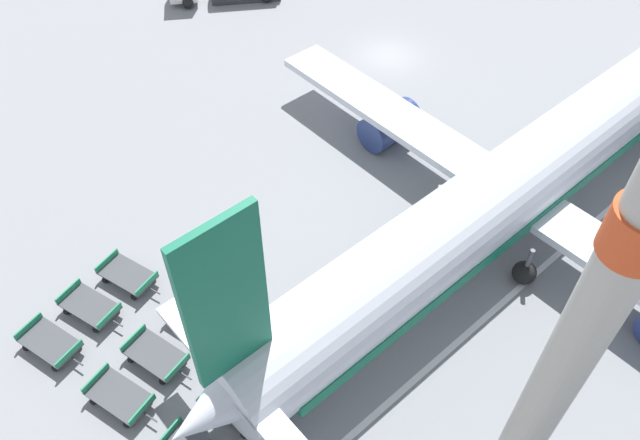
{
  "coord_description": "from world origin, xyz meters",
  "views": [
    {
      "loc": [
        24.87,
        -30.63,
        25.04
      ],
      "look_at": [
        9.58,
        -16.01,
        2.04
      ],
      "focal_mm": 35.0,
      "sensor_mm": 36.0,
      "label": 1
    }
  ],
  "objects_px": {
    "baggage_dolly_row_near_col_a": "(50,343)",
    "baggage_dolly_row_mid_b_col_a": "(128,275)",
    "baggage_dolly_row_mid_b_col_c": "(269,369)",
    "baggage_dolly_row_near_col_b": "(120,397)",
    "baggage_dolly_row_mid_b_col_b": "(195,319)",
    "airplane": "(529,174)",
    "baggage_dolly_row_mid_a_col_a": "(90,307)",
    "baggage_dolly_row_mid_a_col_b": "(156,356)",
    "baggage_dolly_row_mid_a_col_c": "(235,407)"
  },
  "relations": [
    {
      "from": "baggage_dolly_row_mid_b_col_a",
      "to": "baggage_dolly_row_mid_b_col_b",
      "type": "relative_size",
      "value": 1.0
    },
    {
      "from": "airplane",
      "to": "baggage_dolly_row_near_col_b",
      "type": "bearing_deg",
      "value": -104.1
    },
    {
      "from": "airplane",
      "to": "baggage_dolly_row_mid_a_col_b",
      "type": "bearing_deg",
      "value": -107.3
    },
    {
      "from": "baggage_dolly_row_mid_a_col_a",
      "to": "baggage_dolly_row_mid_a_col_b",
      "type": "bearing_deg",
      "value": 10.18
    },
    {
      "from": "baggage_dolly_row_near_col_a",
      "to": "baggage_dolly_row_mid_b_col_c",
      "type": "bearing_deg",
      "value": 38.7
    },
    {
      "from": "airplane",
      "to": "baggage_dolly_row_mid_a_col_a",
      "type": "bearing_deg",
      "value": -117.44
    },
    {
      "from": "baggage_dolly_row_mid_b_col_b",
      "to": "baggage_dolly_row_mid_b_col_c",
      "type": "height_order",
      "value": "same"
    },
    {
      "from": "baggage_dolly_row_near_col_a",
      "to": "baggage_dolly_row_mid_b_col_c",
      "type": "height_order",
      "value": "same"
    },
    {
      "from": "airplane",
      "to": "baggage_dolly_row_mid_b_col_c",
      "type": "xyz_separation_m",
      "value": [
        -1.98,
        -16.02,
        -2.67
      ]
    },
    {
      "from": "baggage_dolly_row_mid_a_col_c",
      "to": "baggage_dolly_row_near_col_a",
      "type": "bearing_deg",
      "value": -153.31
    },
    {
      "from": "baggage_dolly_row_mid_b_col_a",
      "to": "baggage_dolly_row_mid_b_col_b",
      "type": "bearing_deg",
      "value": 11.28
    },
    {
      "from": "baggage_dolly_row_mid_a_col_b",
      "to": "baggage_dolly_row_near_col_a",
      "type": "bearing_deg",
      "value": -141.19
    },
    {
      "from": "baggage_dolly_row_near_col_b",
      "to": "baggage_dolly_row_mid_a_col_b",
      "type": "relative_size",
      "value": 1.0
    },
    {
      "from": "baggage_dolly_row_near_col_b",
      "to": "baggage_dolly_row_mid_a_col_c",
      "type": "relative_size",
      "value": 1.0
    },
    {
      "from": "baggage_dolly_row_near_col_a",
      "to": "baggage_dolly_row_mid_a_col_b",
      "type": "relative_size",
      "value": 1.0
    },
    {
      "from": "baggage_dolly_row_mid_a_col_a",
      "to": "baggage_dolly_row_mid_a_col_c",
      "type": "distance_m",
      "value": 8.93
    },
    {
      "from": "baggage_dolly_row_near_col_b",
      "to": "baggage_dolly_row_mid_b_col_b",
      "type": "relative_size",
      "value": 1.0
    },
    {
      "from": "baggage_dolly_row_mid_a_col_b",
      "to": "baggage_dolly_row_mid_b_col_b",
      "type": "relative_size",
      "value": 1.0
    },
    {
      "from": "baggage_dolly_row_near_col_a",
      "to": "baggage_dolly_row_mid_b_col_c",
      "type": "xyz_separation_m",
      "value": [
        7.87,
        6.3,
        0.0
      ]
    },
    {
      "from": "baggage_dolly_row_mid_a_col_a",
      "to": "baggage_dolly_row_near_col_a",
      "type": "bearing_deg",
      "value": -77.02
    },
    {
      "from": "airplane",
      "to": "baggage_dolly_row_mid_b_col_a",
      "type": "relative_size",
      "value": 12.17
    },
    {
      "from": "baggage_dolly_row_mid_a_col_a",
      "to": "baggage_dolly_row_mid_a_col_c",
      "type": "bearing_deg",
      "value": 11.67
    },
    {
      "from": "baggage_dolly_row_mid_b_col_a",
      "to": "baggage_dolly_row_mid_b_col_c",
      "type": "bearing_deg",
      "value": 10.8
    },
    {
      "from": "airplane",
      "to": "baggage_dolly_row_mid_b_col_a",
      "type": "distance_m",
      "value": 20.89
    },
    {
      "from": "baggage_dolly_row_near_col_a",
      "to": "baggage_dolly_row_mid_a_col_b",
      "type": "distance_m",
      "value": 4.96
    },
    {
      "from": "baggage_dolly_row_near_col_b",
      "to": "baggage_dolly_row_mid_b_col_b",
      "type": "height_order",
      "value": "same"
    },
    {
      "from": "baggage_dolly_row_mid_b_col_b",
      "to": "baggage_dolly_row_mid_b_col_c",
      "type": "distance_m",
      "value": 4.44
    },
    {
      "from": "baggage_dolly_row_mid_a_col_b",
      "to": "baggage_dolly_row_mid_b_col_a",
      "type": "bearing_deg",
      "value": 162.38
    },
    {
      "from": "baggage_dolly_row_near_col_b",
      "to": "baggage_dolly_row_mid_a_col_a",
      "type": "bearing_deg",
      "value": 163.99
    },
    {
      "from": "baggage_dolly_row_mid_b_col_c",
      "to": "baggage_dolly_row_mid_b_col_a",
      "type": "bearing_deg",
      "value": -169.2
    },
    {
      "from": "baggage_dolly_row_mid_a_col_a",
      "to": "baggage_dolly_row_mid_a_col_b",
      "type": "height_order",
      "value": "same"
    },
    {
      "from": "baggage_dolly_row_near_col_a",
      "to": "baggage_dolly_row_mid_a_col_a",
      "type": "height_order",
      "value": "same"
    },
    {
      "from": "baggage_dolly_row_near_col_a",
      "to": "baggage_dolly_row_mid_a_col_b",
      "type": "bearing_deg",
      "value": 38.81
    },
    {
      "from": "baggage_dolly_row_near_col_a",
      "to": "baggage_dolly_row_mid_a_col_c",
      "type": "bearing_deg",
      "value": 26.69
    },
    {
      "from": "baggage_dolly_row_mid_b_col_c",
      "to": "baggage_dolly_row_mid_a_col_b",
      "type": "bearing_deg",
      "value": -141.4
    },
    {
      "from": "baggage_dolly_row_mid_a_col_c",
      "to": "baggage_dolly_row_mid_b_col_a",
      "type": "height_order",
      "value": "same"
    },
    {
      "from": "baggage_dolly_row_near_col_a",
      "to": "baggage_dolly_row_mid_b_col_b",
      "type": "distance_m",
      "value": 6.53
    },
    {
      "from": "baggage_dolly_row_near_col_a",
      "to": "baggage_dolly_row_mid_b_col_a",
      "type": "xyz_separation_m",
      "value": [
        -0.91,
        4.63,
        0.0
      ]
    },
    {
      "from": "baggage_dolly_row_near_col_b",
      "to": "baggage_dolly_row_mid_b_col_c",
      "type": "bearing_deg",
      "value": 57.88
    },
    {
      "from": "airplane",
      "to": "baggage_dolly_row_mid_b_col_c",
      "type": "bearing_deg",
      "value": -97.06
    },
    {
      "from": "baggage_dolly_row_near_col_b",
      "to": "baggage_dolly_row_mid_b_col_c",
      "type": "distance_m",
      "value": 6.4
    },
    {
      "from": "airplane",
      "to": "baggage_dolly_row_mid_b_col_b",
      "type": "xyz_separation_m",
      "value": [
        -6.35,
        -16.82,
        -2.67
      ]
    },
    {
      "from": "baggage_dolly_row_mid_a_col_c",
      "to": "baggage_dolly_row_mid_b_col_a",
      "type": "distance_m",
      "value": 9.14
    },
    {
      "from": "baggage_dolly_row_near_col_a",
      "to": "baggage_dolly_row_near_col_b",
      "type": "bearing_deg",
      "value": 11.21
    },
    {
      "from": "baggage_dolly_row_mid_a_col_c",
      "to": "baggage_dolly_row_mid_b_col_b",
      "type": "xyz_separation_m",
      "value": [
        -4.71,
        1.38,
        0.0
      ]
    },
    {
      "from": "baggage_dolly_row_mid_b_col_c",
      "to": "baggage_dolly_row_near_col_a",
      "type": "bearing_deg",
      "value": -141.3
    },
    {
      "from": "baggage_dolly_row_mid_a_col_a",
      "to": "baggage_dolly_row_mid_b_col_c",
      "type": "relative_size",
      "value": 1.0
    },
    {
      "from": "baggage_dolly_row_near_col_b",
      "to": "baggage_dolly_row_mid_a_col_a",
      "type": "height_order",
      "value": "same"
    },
    {
      "from": "baggage_dolly_row_mid_a_col_a",
      "to": "baggage_dolly_row_mid_b_col_c",
      "type": "distance_m",
      "value": 9.3
    },
    {
      "from": "airplane",
      "to": "baggage_dolly_row_near_col_a",
      "type": "height_order",
      "value": "airplane"
    }
  ]
}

